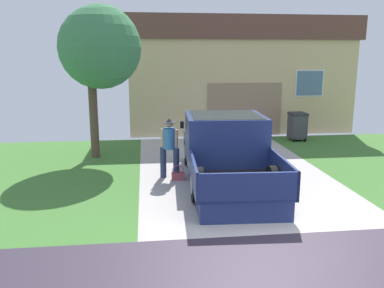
{
  "coord_description": "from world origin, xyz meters",
  "views": [
    {
      "loc": [
        -2.41,
        -6.57,
        3.2
      ],
      "look_at": [
        -1.2,
        3.58,
        0.96
      ],
      "focal_mm": 37.09,
      "sensor_mm": 36.0,
      "label": 1
    }
  ],
  "objects": [
    {
      "name": "pickup_truck",
      "position": [
        -0.31,
        3.53,
        0.77
      ],
      "size": [
        2.29,
        5.21,
        1.72
      ],
      "rotation": [
        0.0,
        0.0,
        -0.05
      ],
      "color": "navy",
      "rests_on": "ground"
    },
    {
      "name": "person_with_hat",
      "position": [
        -1.78,
        3.78,
        0.89
      ],
      "size": [
        0.51,
        0.39,
        1.63
      ],
      "rotation": [
        0.0,
        0.0,
        -0.36
      ],
      "color": "navy",
      "rests_on": "ground"
    },
    {
      "name": "handbag",
      "position": [
        -1.58,
        3.56,
        0.12
      ],
      "size": [
        0.34,
        0.18,
        0.4
      ],
      "color": "#B24C56",
      "rests_on": "ground"
    },
    {
      "name": "house_with_garage",
      "position": [
        1.74,
        12.09,
        2.47
      ],
      "size": [
        9.9,
        5.62,
        4.87
      ],
      "color": "#D5B682",
      "rests_on": "ground"
    },
    {
      "name": "front_yard_tree",
      "position": [
        -3.77,
        6.24,
        3.56
      ],
      "size": [
        2.54,
        2.54,
        4.79
      ],
      "color": "brown",
      "rests_on": "ground"
    },
    {
      "name": "wheeled_trash_bin",
      "position": [
        3.51,
        8.16,
        0.59
      ],
      "size": [
        0.6,
        0.72,
        1.09
      ],
      "color": "#424247",
      "rests_on": "ground"
    }
  ]
}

